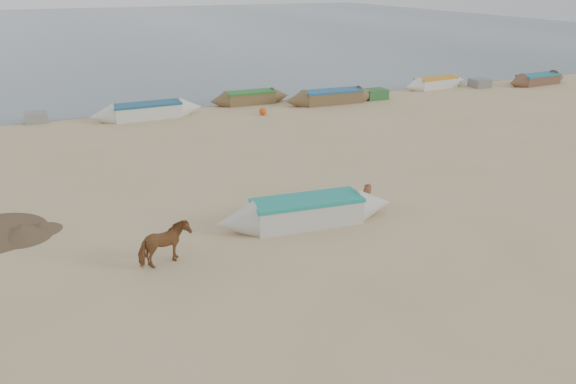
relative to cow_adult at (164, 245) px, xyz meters
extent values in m
plane|color=tan|center=(4.51, -2.46, -0.64)|extent=(140.00, 140.00, 0.00)
plane|color=slate|center=(4.51, 79.54, -0.63)|extent=(160.00, 160.00, 0.00)
imported|color=brown|center=(0.00, 0.00, 0.00)|extent=(1.65, 1.11, 1.28)
imported|color=brown|center=(7.63, 1.57, -0.17)|extent=(0.96, 0.89, 0.93)
sphere|color=#D44A14|center=(9.19, 16.13, -0.42)|extent=(0.44, 0.44, 0.44)
cube|color=gray|center=(-3.20, 19.57, -0.36)|extent=(1.20, 1.10, 0.56)
cube|color=#2E6731|center=(17.78, 17.50, -0.32)|extent=(1.50, 1.20, 0.64)
cube|color=slate|center=(27.16, 18.02, -0.34)|extent=(1.30, 1.20, 0.60)
camera|label=1|loc=(-2.46, -14.59, 7.20)|focal=35.00mm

